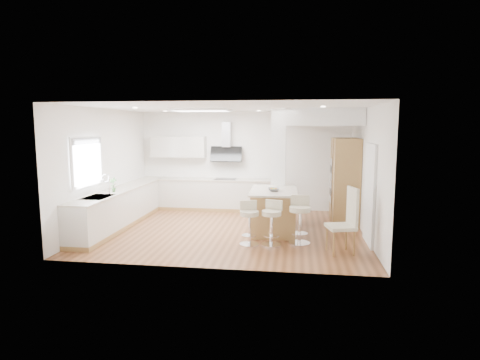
% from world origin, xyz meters
% --- Properties ---
extents(ground, '(6.00, 6.00, 0.00)m').
position_xyz_m(ground, '(0.00, 0.00, 0.00)').
color(ground, brown).
rests_on(ground, ground).
extents(ceiling, '(6.00, 5.00, 0.02)m').
position_xyz_m(ceiling, '(0.00, 0.00, 0.00)').
color(ceiling, white).
rests_on(ceiling, ground).
extents(wall_back, '(6.00, 0.04, 2.80)m').
position_xyz_m(wall_back, '(0.00, 2.50, 1.40)').
color(wall_back, white).
rests_on(wall_back, ground).
extents(wall_left, '(0.04, 5.00, 2.80)m').
position_xyz_m(wall_left, '(-3.00, 0.00, 1.40)').
color(wall_left, white).
rests_on(wall_left, ground).
extents(wall_right, '(0.04, 5.00, 2.80)m').
position_xyz_m(wall_right, '(3.00, 0.00, 1.40)').
color(wall_right, white).
rests_on(wall_right, ground).
extents(skylight, '(4.10, 2.10, 0.06)m').
position_xyz_m(skylight, '(-0.79, 0.60, 2.77)').
color(skylight, white).
rests_on(skylight, ground).
extents(window_left, '(0.06, 1.28, 1.07)m').
position_xyz_m(window_left, '(-2.96, -0.90, 1.69)').
color(window_left, silver).
rests_on(window_left, ground).
extents(doorway_right, '(0.05, 1.00, 2.10)m').
position_xyz_m(doorway_right, '(2.97, -0.60, 1.00)').
color(doorway_right, '#4B433B').
rests_on(doorway_right, ground).
extents(counter_left, '(0.63, 4.50, 1.35)m').
position_xyz_m(counter_left, '(-2.70, 0.23, 0.46)').
color(counter_left, '#A47D46').
rests_on(counter_left, ground).
extents(counter_back, '(3.62, 0.63, 2.50)m').
position_xyz_m(counter_back, '(-0.91, 2.22, 0.70)').
color(counter_back, '#A47D46').
rests_on(counter_back, ground).
extents(pillar, '(0.35, 0.35, 2.80)m').
position_xyz_m(pillar, '(1.05, 0.95, 1.40)').
color(pillar, white).
rests_on(pillar, ground).
extents(soffit, '(1.78, 2.20, 0.40)m').
position_xyz_m(soffit, '(2.10, 1.40, 2.60)').
color(soffit, white).
rests_on(soffit, ground).
extents(oven_column, '(0.63, 1.21, 2.10)m').
position_xyz_m(oven_column, '(2.68, 1.23, 1.05)').
color(oven_column, '#A47D46').
rests_on(oven_column, ground).
extents(peninsula, '(1.09, 1.61, 1.03)m').
position_xyz_m(peninsula, '(0.99, 0.08, 0.48)').
color(peninsula, '#A47D46').
rests_on(peninsula, ground).
extents(bar_stool_a, '(0.49, 0.49, 0.89)m').
position_xyz_m(bar_stool_a, '(0.56, -1.05, 0.50)').
color(bar_stool_a, white).
rests_on(bar_stool_a, ground).
extents(bar_stool_b, '(0.50, 0.50, 0.91)m').
position_xyz_m(bar_stool_b, '(1.01, -1.01, 0.51)').
color(bar_stool_b, white).
rests_on(bar_stool_b, ground).
extents(bar_stool_c, '(0.44, 0.44, 0.99)m').
position_xyz_m(bar_stool_c, '(1.57, -0.83, 0.55)').
color(bar_stool_c, white).
rests_on(bar_stool_c, ground).
extents(dining_chair, '(0.60, 0.60, 1.26)m').
position_xyz_m(dining_chair, '(2.44, -1.32, 0.67)').
color(dining_chair, beige).
rests_on(dining_chair, ground).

